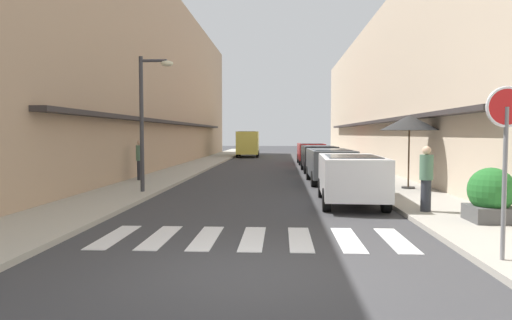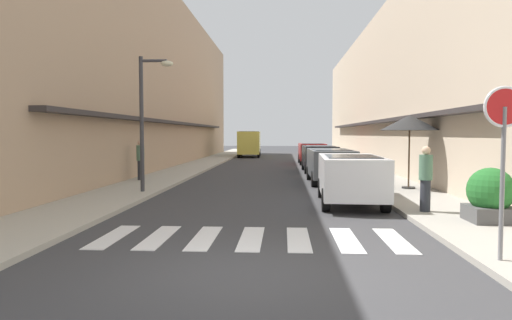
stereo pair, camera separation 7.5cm
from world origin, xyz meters
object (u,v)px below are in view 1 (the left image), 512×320
object	(u,v)px
cafe_umbrella	(409,123)
pedestrian_walking_near	(426,177)
parked_car_far	(319,155)
street_lamp	(147,108)
round_street_sign	(506,127)
delivery_van	(248,142)
planter_corner	(491,196)
parked_car_mid	(330,162)
parked_car_distant	(311,151)
pedestrian_walking_far	(140,159)
parked_car_near	(351,174)

from	to	relation	value
cafe_umbrella	pedestrian_walking_near	size ratio (longest dim) A/B	1.59
parked_car_far	pedestrian_walking_near	distance (m)	13.92
parked_car_far	street_lamp	xyz separation A→B (m)	(-6.70, -10.16, 2.09)
round_street_sign	cafe_umbrella	world-z (taller)	round_street_sign
street_lamp	pedestrian_walking_near	bearing A→B (deg)	-23.70
delivery_van	planter_corner	distance (m)	32.99
parked_car_far	pedestrian_walking_near	size ratio (longest dim) A/B	2.43
parked_car_mid	parked_car_distant	size ratio (longest dim) A/B	1.05
pedestrian_walking_far	parked_car_mid	bearing A→B (deg)	83.85
parked_car_distant	street_lamp	distance (m)	18.29
round_street_sign	street_lamp	world-z (taller)	street_lamp
delivery_van	pedestrian_walking_far	size ratio (longest dim) A/B	3.14
parked_car_distant	street_lamp	size ratio (longest dim) A/B	0.88
parked_car_distant	street_lamp	xyz separation A→B (m)	(-6.70, -16.89, 2.09)
parked_car_mid	cafe_umbrella	bearing A→B (deg)	-46.30
parked_car_distant	pedestrian_walking_near	xyz separation A→B (m)	(1.64, -20.55, 0.09)
delivery_van	parked_car_mid	bearing A→B (deg)	-77.28
parked_car_distant	round_street_sign	world-z (taller)	round_street_sign
delivery_van	round_street_sign	size ratio (longest dim) A/B	1.99
pedestrian_walking_far	street_lamp	bearing A→B (deg)	13.76
round_street_sign	parked_car_mid	bearing A→B (deg)	96.49
parked_car_far	street_lamp	bearing A→B (deg)	-123.39
parked_car_distant	planter_corner	xyz separation A→B (m)	(2.68, -21.88, -0.21)
pedestrian_walking_near	parked_car_near	bearing A→B (deg)	9.88
parked_car_distant	pedestrian_walking_near	world-z (taller)	pedestrian_walking_near
pedestrian_walking_near	cafe_umbrella	bearing A→B (deg)	-41.96
parked_car_mid	pedestrian_walking_far	world-z (taller)	pedestrian_walking_far
round_street_sign	street_lamp	bearing A→B (deg)	134.42
street_lamp	cafe_umbrella	distance (m)	9.40
street_lamp	pedestrian_walking_near	distance (m)	9.32
cafe_umbrella	parked_car_near	bearing A→B (deg)	-128.63
parked_car_mid	planter_corner	size ratio (longest dim) A/B	3.48
planter_corner	parked_car_distant	bearing A→B (deg)	96.99
parked_car_mid	pedestrian_walking_far	distance (m)	8.23
parked_car_distant	pedestrian_walking_near	distance (m)	20.61
parked_car_distant	pedestrian_walking_far	world-z (taller)	pedestrian_walking_far
parked_car_far	planter_corner	size ratio (longest dim) A/B	3.31
cafe_umbrella	planter_corner	world-z (taller)	cafe_umbrella
parked_car_mid	pedestrian_walking_near	bearing A→B (deg)	-78.12
pedestrian_walking_far	parked_car_far	bearing A→B (deg)	119.69
parked_car_distant	cafe_umbrella	world-z (taller)	cafe_umbrella
parked_car_near	delivery_van	size ratio (longest dim) A/B	0.79
parked_car_mid	parked_car_near	bearing A→B (deg)	-90.00
street_lamp	planter_corner	xyz separation A→B (m)	(9.38, -5.00, -2.30)
parked_car_near	cafe_umbrella	world-z (taller)	cafe_umbrella
parked_car_mid	street_lamp	xyz separation A→B (m)	(-6.70, -4.14, 2.09)
parked_car_far	planter_corner	world-z (taller)	parked_car_far
street_lamp	pedestrian_walking_far	size ratio (longest dim) A/B	2.68
parked_car_mid	cafe_umbrella	distance (m)	4.06
planter_corner	parked_car_near	bearing A→B (deg)	129.97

